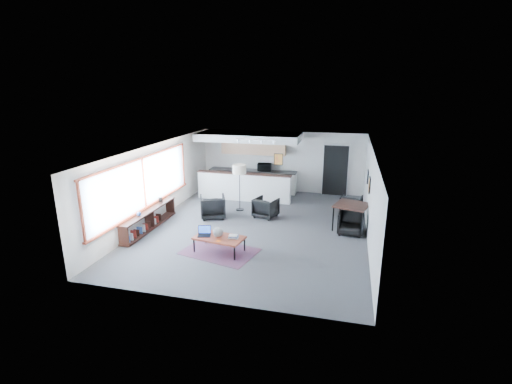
% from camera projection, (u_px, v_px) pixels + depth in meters
% --- Properties ---
extents(room, '(7.02, 9.02, 2.62)m').
position_uv_depth(room, '(256.00, 189.00, 11.82)').
color(room, '#4A4A4C').
rests_on(room, ground).
extents(window, '(0.10, 5.95, 1.66)m').
position_uv_depth(window, '(144.00, 184.00, 11.75)').
color(window, '#8CBFFF').
rests_on(window, room).
extents(console, '(0.35, 3.00, 0.80)m').
position_uv_depth(console, '(149.00, 220.00, 11.89)').
color(console, '#331811').
rests_on(console, floor).
extents(kitchenette, '(4.20, 1.96, 2.60)m').
position_uv_depth(kitchenette, '(250.00, 162.00, 15.53)').
color(kitchenette, white).
rests_on(kitchenette, floor).
extents(doorway, '(1.10, 0.12, 2.15)m').
position_uv_depth(doorway, '(335.00, 170.00, 15.46)').
color(doorway, black).
rests_on(doorway, room).
extents(track_light, '(1.60, 0.07, 0.15)m').
position_uv_depth(track_light, '(255.00, 140.00, 13.66)').
color(track_light, silver).
rests_on(track_light, room).
extents(wall_art_lower, '(0.03, 0.38, 0.48)m').
position_uv_depth(wall_art_lower, '(369.00, 185.00, 11.31)').
color(wall_art_lower, black).
rests_on(wall_art_lower, room).
extents(wall_art_upper, '(0.03, 0.34, 0.44)m').
position_uv_depth(wall_art_upper, '(368.00, 177.00, 12.53)').
color(wall_art_upper, black).
rests_on(wall_art_upper, room).
extents(kilim_rug, '(2.24, 1.77, 0.01)m').
position_uv_depth(kilim_rug, '(220.00, 251.00, 10.37)').
color(kilim_rug, '#542C42').
rests_on(kilim_rug, floor).
extents(coffee_table, '(1.46, 0.94, 0.44)m').
position_uv_depth(coffee_table, '(219.00, 238.00, 10.25)').
color(coffee_table, maroon).
rests_on(coffee_table, floor).
extents(laptop, '(0.42, 0.37, 0.26)m').
position_uv_depth(laptop, '(204.00, 232.00, 10.37)').
color(laptop, black).
rests_on(laptop, coffee_table).
extents(ceramic_pot, '(0.28, 0.28, 0.28)m').
position_uv_depth(ceramic_pot, '(218.00, 232.00, 10.21)').
color(ceramic_pot, gray).
rests_on(ceramic_pot, coffee_table).
extents(book_stack, '(0.30, 0.25, 0.09)m').
position_uv_depth(book_stack, '(233.00, 236.00, 10.18)').
color(book_stack, silver).
rests_on(book_stack, coffee_table).
extents(coaster, '(0.13, 0.13, 0.01)m').
position_uv_depth(coaster, '(218.00, 241.00, 9.97)').
color(coaster, '#E5590C').
rests_on(coaster, coffee_table).
extents(armchair_left, '(1.08, 1.05, 0.87)m').
position_uv_depth(armchair_left, '(213.00, 206.00, 12.94)').
color(armchair_left, black).
rests_on(armchair_left, floor).
extents(armchair_right, '(0.91, 0.88, 0.76)m').
position_uv_depth(armchair_right, '(266.00, 207.00, 12.98)').
color(armchair_right, black).
rests_on(armchair_right, floor).
extents(floor_lamp, '(0.57, 0.57, 1.72)m').
position_uv_depth(floor_lamp, '(239.00, 171.00, 13.41)').
color(floor_lamp, black).
rests_on(floor_lamp, floor).
extents(dining_table, '(1.24, 1.24, 0.84)m').
position_uv_depth(dining_table, '(352.00, 207.00, 11.76)').
color(dining_table, '#331811').
rests_on(dining_table, floor).
extents(dining_chair_near, '(0.69, 0.65, 0.68)m').
position_uv_depth(dining_chair_near, '(351.00, 223.00, 11.54)').
color(dining_chair_near, black).
rests_on(dining_chair_near, floor).
extents(dining_chair_far, '(0.70, 0.66, 0.63)m').
position_uv_depth(dining_chair_far, '(351.00, 205.00, 13.34)').
color(dining_chair_far, black).
rests_on(dining_chair_far, floor).
extents(microwave, '(0.61, 0.39, 0.39)m').
position_uv_depth(microwave, '(264.00, 166.00, 15.89)').
color(microwave, black).
rests_on(microwave, kitchenette).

